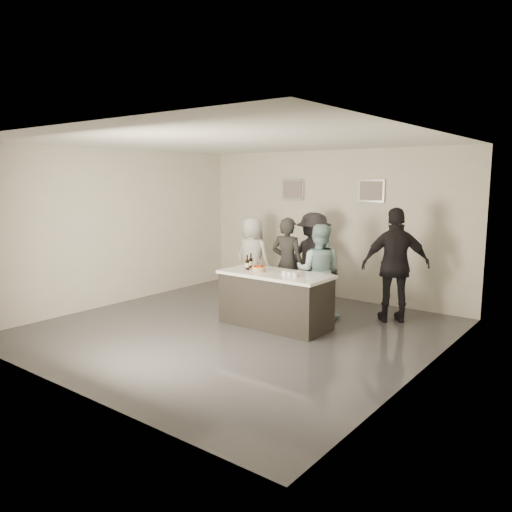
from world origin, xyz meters
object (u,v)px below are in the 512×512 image
at_px(bar_counter, 275,299).
at_px(person_guest_left, 252,257).
at_px(cake, 259,269).
at_px(beer_bottle_a, 251,261).
at_px(person_guest_right, 396,265).
at_px(person_guest_back, 313,258).
at_px(person_main_black, 287,264).
at_px(beer_bottle_b, 247,262).
at_px(person_main_blue, 319,271).

distance_m(bar_counter, person_guest_left, 2.18).
distance_m(cake, beer_bottle_a, 0.34).
height_order(beer_bottle_a, person_guest_right, person_guest_right).
height_order(person_guest_right, person_guest_back, person_guest_right).
xyz_separation_m(beer_bottle_a, person_guest_right, (2.05, 1.37, -0.05)).
bearing_deg(person_guest_left, person_guest_back, -170.45).
distance_m(person_guest_right, person_guest_back, 1.78).
xyz_separation_m(beer_bottle_a, person_main_black, (0.16, 0.89, -0.16)).
distance_m(cake, person_guest_back, 1.76).
bearing_deg(person_main_black, beer_bottle_b, 76.77).
xyz_separation_m(bar_counter, cake, (-0.30, -0.06, 0.49)).
height_order(person_main_black, person_main_blue, person_main_black).
xyz_separation_m(bar_counter, person_guest_back, (-0.29, 1.69, 0.44)).
height_order(person_main_blue, person_guest_right, person_guest_right).
bearing_deg(beer_bottle_b, person_guest_left, 125.36).
xyz_separation_m(beer_bottle_a, person_main_blue, (0.88, 0.80, -0.20)).
height_order(beer_bottle_b, person_main_blue, person_main_blue).
bearing_deg(person_main_blue, beer_bottle_b, 29.86).
relative_size(person_guest_left, person_guest_back, 0.93).
xyz_separation_m(bar_counter, person_guest_right, (1.46, 1.46, 0.53)).
distance_m(beer_bottle_b, person_guest_back, 1.79).
height_order(beer_bottle_a, beer_bottle_b, same).
xyz_separation_m(person_guest_left, person_guest_back, (1.30, 0.27, 0.07)).
relative_size(bar_counter, person_guest_left, 1.12).
xyz_separation_m(cake, beer_bottle_a, (-0.29, 0.16, 0.09)).
relative_size(beer_bottle_a, person_guest_left, 0.16).
xyz_separation_m(beer_bottle_b, person_guest_back, (0.23, 1.77, -0.14)).
relative_size(bar_counter, beer_bottle_a, 7.15).
distance_m(bar_counter, person_main_black, 1.15).
bearing_deg(bar_counter, beer_bottle_b, -171.35).
bearing_deg(person_guest_right, beer_bottle_b, 1.65).
bearing_deg(person_guest_back, beer_bottle_a, 90.19).
relative_size(person_main_black, person_guest_right, 0.89).
bearing_deg(person_guest_left, cake, 129.05).
relative_size(bar_counter, beer_bottle_b, 7.15).
relative_size(bar_counter, person_main_blue, 1.12).
xyz_separation_m(beer_bottle_a, person_guest_left, (-1.01, 1.33, -0.20)).
relative_size(person_main_blue, person_guest_back, 0.93).
bearing_deg(cake, person_guest_back, 89.85).
height_order(bar_counter, person_main_blue, person_main_blue).
relative_size(person_guest_left, person_guest_right, 0.85).
distance_m(beer_bottle_a, beer_bottle_b, 0.18).
distance_m(person_main_black, person_guest_right, 1.95).
distance_m(person_main_black, person_guest_left, 1.25).
bearing_deg(beer_bottle_b, cake, 4.01).
distance_m(bar_counter, beer_bottle_a, 0.83).
xyz_separation_m(cake, person_guest_back, (0.00, 1.76, -0.04)).
bearing_deg(beer_bottle_a, cake, -28.79).
bearing_deg(bar_counter, person_guest_back, 99.86).
bearing_deg(person_guest_right, person_guest_back, -43.65).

